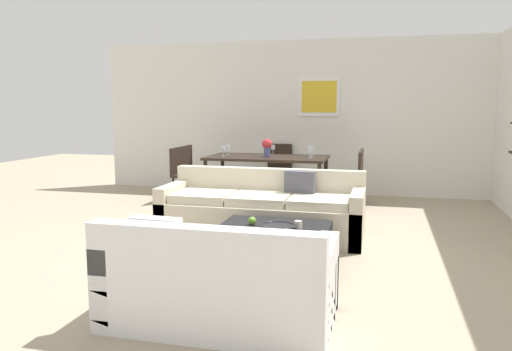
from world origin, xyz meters
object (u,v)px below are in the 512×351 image
at_px(coffee_table, 271,248).
at_px(wine_glass_left_far, 228,148).
at_px(candle_jar, 298,225).
at_px(wine_glass_right_near, 310,150).
at_px(dining_chair_right_far, 354,173).
at_px(dining_table, 267,160).
at_px(decorative_bowl, 278,228).
at_px(sofa_beige, 263,212).
at_px(dining_chair_head, 278,165).
at_px(dining_chair_left_far, 193,168).
at_px(dining_chair_right_near, 352,176).
at_px(apple_on_coffee_table, 252,221).
at_px(centerpiece_vase, 267,146).
at_px(wine_glass_head, 273,148).
at_px(dining_chair_left_near, 183,171).
at_px(wine_glass_left_near, 223,149).
at_px(wine_glass_right_far, 312,150).
at_px(loveseat_white, 219,283).

distance_m(coffee_table, wine_glass_left_far, 3.71).
bearing_deg(candle_jar, wine_glass_right_near, 96.28).
height_order(dining_chair_right_far, wine_glass_left_far, wine_glass_left_far).
bearing_deg(dining_table, decorative_bowl, -75.23).
bearing_deg(dining_table, sofa_beige, -78.35).
xyz_separation_m(dining_chair_head, dining_chair_left_far, (-1.36, -0.68, 0.00)).
height_order(sofa_beige, dining_chair_right_near, dining_chair_right_near).
distance_m(sofa_beige, dining_chair_left_far, 2.92).
height_order(dining_table, dining_chair_head, dining_chair_head).
bearing_deg(dining_chair_head, candle_jar, -75.65).
relative_size(apple_on_coffee_table, centerpiece_vase, 0.28).
relative_size(decorative_bowl, dining_chair_head, 0.39).
height_order(decorative_bowl, wine_glass_head, wine_glass_head).
bearing_deg(wine_glass_right_near, dining_chair_right_far, 27.48).
bearing_deg(dining_chair_right_far, dining_chair_head, 153.52).
bearing_deg(apple_on_coffee_table, dining_chair_left_far, 120.12).
bearing_deg(wine_glass_right_near, candle_jar, -83.72).
bearing_deg(wine_glass_head, dining_chair_right_far, -8.80).
relative_size(dining_chair_left_near, wine_glass_left_near, 5.60).
xyz_separation_m(apple_on_coffee_table, dining_chair_head, (-0.56, 3.99, 0.08)).
relative_size(coffee_table, dining_table, 0.56).
xyz_separation_m(apple_on_coffee_table, wine_glass_right_near, (0.14, 2.97, 0.46)).
bearing_deg(wine_glass_head, apple_on_coffee_table, -80.92).
relative_size(wine_glass_right_near, centerpiece_vase, 0.63).
bearing_deg(wine_glass_left_near, dining_chair_right_near, -2.77).
height_order(apple_on_coffee_table, dining_chair_head, dining_chair_head).
height_order(wine_glass_right_far, centerpiece_vase, centerpiece_vase).
bearing_deg(decorative_bowl, dining_chair_left_near, 126.01).
height_order(candle_jar, dining_chair_left_near, dining_chair_left_near).
height_order(decorative_bowl, dining_chair_left_near, dining_chair_left_near).
bearing_deg(dining_table, loveseat_white, -81.27).
xyz_separation_m(loveseat_white, centerpiece_vase, (-0.69, 4.49, 0.63)).
distance_m(dining_table, wine_glass_right_near, 0.74).
bearing_deg(dining_chair_right_near, decorative_bowl, -99.17).
distance_m(decorative_bowl, wine_glass_right_far, 3.44).
xyz_separation_m(coffee_table, decorative_bowl, (0.08, -0.08, 0.22)).
bearing_deg(loveseat_white, centerpiece_vase, 98.72).
xyz_separation_m(dining_chair_right_near, dining_chair_left_near, (-2.72, 0.00, 0.00)).
bearing_deg(apple_on_coffee_table, coffee_table, -26.93).
bearing_deg(coffee_table, decorative_bowl, -43.56).
relative_size(coffee_table, wine_glass_left_near, 6.85).
distance_m(dining_chair_left_near, wine_glass_right_near, 2.10).
height_order(wine_glass_head, centerpiece_vase, centerpiece_vase).
bearing_deg(dining_chair_left_far, decorative_bowl, -57.58).
distance_m(dining_chair_left_near, wine_glass_head, 1.55).
relative_size(loveseat_white, wine_glass_right_near, 8.79).
height_order(wine_glass_left_near, wine_glass_right_near, wine_glass_right_near).
relative_size(dining_chair_right_far, wine_glass_head, 5.70).
distance_m(apple_on_coffee_table, centerpiece_vase, 3.15).
bearing_deg(dining_table, coffee_table, -76.25).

